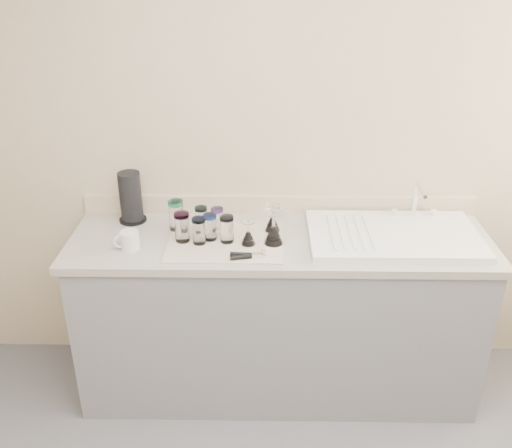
{
  "coord_description": "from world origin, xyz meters",
  "views": [
    {
      "loc": [
        -0.08,
        -1.27,
        2.19
      ],
      "look_at": [
        -0.12,
        1.15,
        1.0
      ],
      "focal_mm": 40.0,
      "sensor_mm": 36.0,
      "label": 1
    }
  ],
  "objects_px": {
    "tumbler_magenta": "(182,227)",
    "goblet_front_right": "(274,233)",
    "can_opener": "(248,256)",
    "sink_unit": "(394,235)",
    "tumbler_blue": "(199,231)",
    "tumbler_purple": "(217,220)",
    "goblet_back_right": "(272,222)",
    "goblet_front_left": "(248,236)",
    "tumbler_extra": "(210,227)",
    "tumbler_lavender": "(227,229)",
    "white_mug": "(129,240)",
    "tumbler_cyan": "(201,219)",
    "tumbler_teal": "(176,215)",
    "paper_towel_roll": "(131,198)"
  },
  "relations": [
    {
      "from": "goblet_front_left",
      "to": "white_mug",
      "type": "bearing_deg",
      "value": -175.77
    },
    {
      "from": "goblet_front_right",
      "to": "goblet_front_left",
      "type": "bearing_deg",
      "value": -174.52
    },
    {
      "from": "tumbler_magenta",
      "to": "white_mug",
      "type": "xyz_separation_m",
      "value": [
        -0.24,
        -0.07,
        -0.04
      ]
    },
    {
      "from": "sink_unit",
      "to": "can_opener",
      "type": "distance_m",
      "value": 0.74
    },
    {
      "from": "sink_unit",
      "to": "paper_towel_roll",
      "type": "distance_m",
      "value": 1.33
    },
    {
      "from": "tumbler_cyan",
      "to": "goblet_front_left",
      "type": "relative_size",
      "value": 1.0
    },
    {
      "from": "can_opener",
      "to": "tumbler_purple",
      "type": "bearing_deg",
      "value": 120.76
    },
    {
      "from": "tumbler_cyan",
      "to": "tumbler_purple",
      "type": "distance_m",
      "value": 0.08
    },
    {
      "from": "goblet_back_right",
      "to": "goblet_front_right",
      "type": "bearing_deg",
      "value": -88.36
    },
    {
      "from": "goblet_front_left",
      "to": "goblet_front_right",
      "type": "height_order",
      "value": "goblet_front_right"
    },
    {
      "from": "tumbler_cyan",
      "to": "tumbler_blue",
      "type": "relative_size",
      "value": 0.95
    },
    {
      "from": "tumbler_lavender",
      "to": "white_mug",
      "type": "height_order",
      "value": "tumbler_lavender"
    },
    {
      "from": "sink_unit",
      "to": "goblet_front_left",
      "type": "height_order",
      "value": "sink_unit"
    },
    {
      "from": "tumbler_blue",
      "to": "tumbler_extra",
      "type": "relative_size",
      "value": 1.0
    },
    {
      "from": "tumbler_extra",
      "to": "tumbler_cyan",
      "type": "bearing_deg",
      "value": 117.95
    },
    {
      "from": "goblet_front_left",
      "to": "goblet_back_right",
      "type": "bearing_deg",
      "value": 51.74
    },
    {
      "from": "tumbler_magenta",
      "to": "white_mug",
      "type": "distance_m",
      "value": 0.25
    },
    {
      "from": "tumbler_teal",
      "to": "tumbler_cyan",
      "type": "bearing_deg",
      "value": -4.66
    },
    {
      "from": "tumbler_purple",
      "to": "can_opener",
      "type": "bearing_deg",
      "value": -59.24
    },
    {
      "from": "tumbler_lavender",
      "to": "goblet_back_right",
      "type": "height_order",
      "value": "goblet_back_right"
    },
    {
      "from": "tumbler_blue",
      "to": "white_mug",
      "type": "xyz_separation_m",
      "value": [
        -0.32,
        -0.05,
        -0.03
      ]
    },
    {
      "from": "sink_unit",
      "to": "tumbler_blue",
      "type": "height_order",
      "value": "sink_unit"
    },
    {
      "from": "tumbler_purple",
      "to": "tumbler_extra",
      "type": "bearing_deg",
      "value": -107.77
    },
    {
      "from": "tumbler_purple",
      "to": "goblet_back_right",
      "type": "relative_size",
      "value": 0.91
    },
    {
      "from": "sink_unit",
      "to": "tumbler_extra",
      "type": "height_order",
      "value": "sink_unit"
    },
    {
      "from": "tumbler_purple",
      "to": "goblet_back_right",
      "type": "xyz_separation_m",
      "value": [
        0.27,
        0.01,
        -0.02
      ]
    },
    {
      "from": "tumbler_purple",
      "to": "tumbler_lavender",
      "type": "distance_m",
      "value": 0.12
    },
    {
      "from": "tumbler_cyan",
      "to": "tumbler_lavender",
      "type": "bearing_deg",
      "value": -42.2
    },
    {
      "from": "paper_towel_roll",
      "to": "white_mug",
      "type": "bearing_deg",
      "value": -80.66
    },
    {
      "from": "tumbler_magenta",
      "to": "tumbler_lavender",
      "type": "distance_m",
      "value": 0.21
    },
    {
      "from": "can_opener",
      "to": "tumbler_magenta",
      "type": "bearing_deg",
      "value": 153.22
    },
    {
      "from": "goblet_front_left",
      "to": "paper_towel_roll",
      "type": "bearing_deg",
      "value": 156.56
    },
    {
      "from": "sink_unit",
      "to": "white_mug",
      "type": "relative_size",
      "value": 6.28
    },
    {
      "from": "tumbler_blue",
      "to": "can_opener",
      "type": "height_order",
      "value": "tumbler_blue"
    },
    {
      "from": "tumbler_blue",
      "to": "tumbler_magenta",
      "type": "bearing_deg",
      "value": 164.45
    },
    {
      "from": "tumbler_blue",
      "to": "tumbler_extra",
      "type": "xyz_separation_m",
      "value": [
        0.05,
        0.04,
        -0.0
      ]
    },
    {
      "from": "tumbler_magenta",
      "to": "tumbler_extra",
      "type": "distance_m",
      "value": 0.13
    },
    {
      "from": "tumbler_magenta",
      "to": "goblet_back_right",
      "type": "height_order",
      "value": "tumbler_magenta"
    },
    {
      "from": "white_mug",
      "to": "paper_towel_roll",
      "type": "relative_size",
      "value": 0.49
    },
    {
      "from": "white_mug",
      "to": "goblet_back_right",
      "type": "bearing_deg",
      "value": 15.62
    },
    {
      "from": "goblet_front_right",
      "to": "paper_towel_roll",
      "type": "distance_m",
      "value": 0.77
    },
    {
      "from": "paper_towel_roll",
      "to": "tumbler_blue",
      "type": "bearing_deg",
      "value": -34.41
    },
    {
      "from": "tumbler_lavender",
      "to": "goblet_front_left",
      "type": "distance_m",
      "value": 0.11
    },
    {
      "from": "tumbler_purple",
      "to": "tumbler_lavender",
      "type": "height_order",
      "value": "tumbler_lavender"
    },
    {
      "from": "tumbler_lavender",
      "to": "tumbler_extra",
      "type": "height_order",
      "value": "tumbler_lavender"
    },
    {
      "from": "tumbler_purple",
      "to": "can_opener",
      "type": "height_order",
      "value": "tumbler_purple"
    },
    {
      "from": "tumbler_blue",
      "to": "can_opener",
      "type": "bearing_deg",
      "value": -30.29
    },
    {
      "from": "goblet_back_right",
      "to": "white_mug",
      "type": "distance_m",
      "value": 0.7
    },
    {
      "from": "tumbler_magenta",
      "to": "goblet_front_right",
      "type": "height_order",
      "value": "goblet_front_right"
    },
    {
      "from": "tumbler_teal",
      "to": "white_mug",
      "type": "xyz_separation_m",
      "value": [
        -0.19,
        -0.2,
        -0.04
      ]
    }
  ]
}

